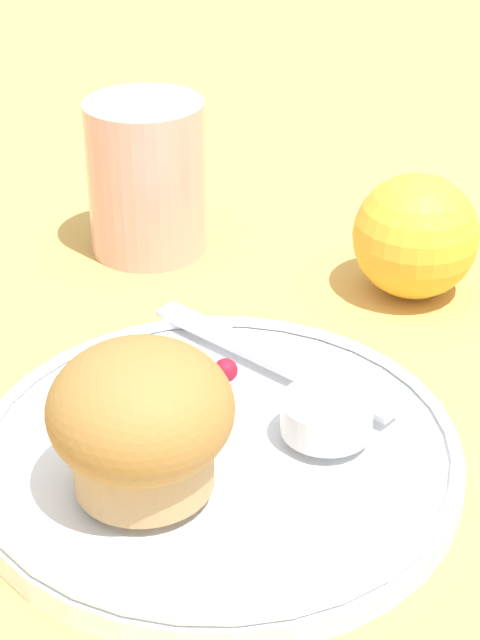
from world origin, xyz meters
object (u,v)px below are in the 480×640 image
Objects in this scene: butter_knife at (270,358)px; juice_glass at (147,177)px; orange_fruit at (415,236)px; muffin at (141,420)px.

juice_glass is at bearing 155.46° from butter_knife.
orange_fruit is at bearing 91.53° from butter_knife.
butter_knife is at bearing 66.57° from muffin.
muffin is 0.12m from butter_knife.
butter_knife is (0.05, 0.11, -0.03)m from muffin.
muffin is 0.28m from juice_glass.
orange_fruit is (0.13, 0.23, -0.02)m from muffin.
juice_glass is (-0.10, 0.16, 0.03)m from butter_knife.
juice_glass is (-0.18, 0.04, 0.01)m from orange_fruit.
orange_fruit is at bearing 61.43° from muffin.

